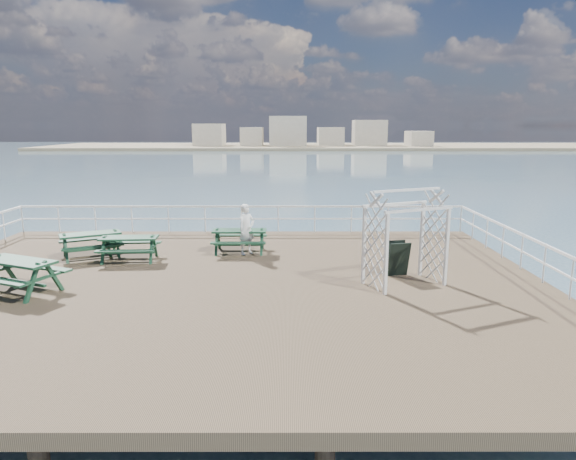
% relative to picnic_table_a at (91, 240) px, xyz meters
% --- Properties ---
extents(ground, '(18.00, 14.00, 0.30)m').
position_rel_picnic_table_a_xyz_m(ground, '(4.59, -2.86, -0.73)').
color(ground, brown).
rests_on(ground, ground).
extents(sea_backdrop, '(300.00, 300.00, 9.20)m').
position_rel_picnic_table_a_xyz_m(sea_backdrop, '(17.12, 131.21, -1.09)').
color(sea_backdrop, '#456574').
rests_on(sea_backdrop, ground).
extents(railing, '(17.77, 13.76, 1.10)m').
position_rel_picnic_table_a_xyz_m(railing, '(4.51, -0.29, 0.29)').
color(railing, white).
rests_on(railing, ground).
extents(picnic_table_a, '(2.35, 2.19, 0.91)m').
position_rel_picnic_table_a_xyz_m(picnic_table_a, '(0.00, 0.00, 0.00)').
color(picnic_table_a, '#143721').
rests_on(picnic_table_a, ground).
extents(picnic_table_b, '(1.87, 1.54, 0.87)m').
position_rel_picnic_table_a_xyz_m(picnic_table_b, '(1.38, -0.43, -0.03)').
color(picnic_table_b, '#143721').
rests_on(picnic_table_b, ground).
extents(picnic_table_c, '(1.81, 1.46, 0.88)m').
position_rel_picnic_table_a_xyz_m(picnic_table_c, '(4.81, 0.66, -0.02)').
color(picnic_table_c, '#143721').
rests_on(picnic_table_c, ground).
extents(picnic_table_d, '(2.49, 2.29, 0.98)m').
position_rel_picnic_table_a_xyz_m(picnic_table_d, '(-0.48, -3.64, 0.04)').
color(picnic_table_d, '#143721').
rests_on(picnic_table_d, ground).
extents(trellis_arbor, '(2.37, 1.87, 2.61)m').
position_rel_picnic_table_a_xyz_m(trellis_arbor, '(9.59, -2.97, 0.58)').
color(trellis_arbor, white).
rests_on(trellis_arbor, ground).
extents(sandwich_board, '(0.70, 0.58, 1.01)m').
position_rel_picnic_table_a_xyz_m(sandwich_board, '(9.59, -2.13, -0.09)').
color(sandwich_board, black).
rests_on(sandwich_board, ground).
extents(person, '(0.73, 0.71, 1.69)m').
position_rel_picnic_table_a_xyz_m(person, '(5.07, 0.41, 0.26)').
color(person, white).
rests_on(person, ground).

